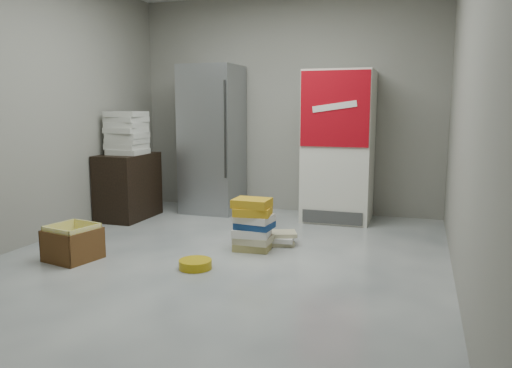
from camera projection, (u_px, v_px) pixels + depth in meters
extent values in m
plane|color=silver|center=(212.00, 265.00, 4.39)|extent=(5.00, 5.00, 0.00)
cube|color=gray|center=(287.00, 105.00, 6.52)|extent=(4.00, 0.04, 2.80)
cube|color=gray|center=(19.00, 104.00, 4.79)|extent=(0.04, 5.00, 2.80)
cube|color=gray|center=(468.00, 103.00, 3.55)|extent=(0.04, 5.00, 2.80)
cube|color=#97999E|center=(213.00, 140.00, 6.52)|extent=(0.70, 0.70, 1.90)
cylinder|color=#333333|center=(225.00, 130.00, 6.06)|extent=(0.02, 0.02, 1.19)
cube|color=silver|center=(339.00, 146.00, 6.01)|extent=(0.80, 0.70, 1.80)
cube|color=#A60813|center=(335.00, 109.00, 5.61)|extent=(0.78, 0.02, 0.85)
cube|color=white|center=(334.00, 107.00, 5.59)|extent=(0.50, 0.01, 0.14)
cube|color=#3F3F3F|center=(332.00, 217.00, 5.80)|extent=(0.70, 0.02, 0.15)
cube|color=black|center=(128.00, 186.00, 6.18)|extent=(0.50, 0.80, 0.80)
cube|color=beige|center=(128.00, 152.00, 6.09)|extent=(0.41, 0.41, 0.06)
cube|color=beige|center=(127.00, 146.00, 6.10)|extent=(0.40, 0.40, 0.06)
cube|color=beige|center=(127.00, 141.00, 6.09)|extent=(0.41, 0.41, 0.06)
cube|color=beige|center=(128.00, 135.00, 6.09)|extent=(0.41, 0.41, 0.06)
cube|color=beige|center=(126.00, 130.00, 6.06)|extent=(0.42, 0.42, 0.06)
cube|color=beige|center=(127.00, 125.00, 6.07)|extent=(0.41, 0.41, 0.06)
cube|color=beige|center=(126.00, 119.00, 6.06)|extent=(0.42, 0.42, 0.06)
cube|color=beige|center=(126.00, 114.00, 6.05)|extent=(0.41, 0.41, 0.06)
cube|color=#9E9255|center=(253.00, 246.00, 4.84)|extent=(0.36, 0.30, 0.07)
cube|color=#BEB48E|center=(253.00, 239.00, 4.82)|extent=(0.34, 0.27, 0.07)
cube|color=silver|center=(252.00, 232.00, 4.81)|extent=(0.36, 0.30, 0.07)
cube|color=navy|center=(255.00, 225.00, 4.80)|extent=(0.36, 0.29, 0.06)
cube|color=silver|center=(254.00, 218.00, 4.79)|extent=(0.37, 0.30, 0.07)
cube|color=gold|center=(253.00, 211.00, 4.77)|extent=(0.37, 0.31, 0.08)
cube|color=gold|center=(252.00, 203.00, 4.76)|extent=(0.35, 0.28, 0.08)
cube|color=#BEB48E|center=(280.00, 242.00, 5.02)|extent=(0.34, 0.31, 0.04)
cube|color=silver|center=(279.00, 239.00, 5.00)|extent=(0.31, 0.26, 0.05)
cube|color=#BEB48E|center=(282.00, 234.00, 5.01)|extent=(0.35, 0.31, 0.04)
cube|color=yellow|center=(74.00, 259.00, 4.53)|extent=(0.45, 0.45, 0.01)
cube|color=brown|center=(90.00, 239.00, 4.68)|extent=(0.39, 0.10, 0.29)
cube|color=brown|center=(55.00, 250.00, 4.34)|extent=(0.39, 0.10, 0.29)
cube|color=brown|center=(59.00, 241.00, 4.61)|extent=(0.10, 0.39, 0.29)
cube|color=brown|center=(88.00, 247.00, 4.41)|extent=(0.10, 0.39, 0.29)
cube|color=yellow|center=(88.00, 238.00, 4.66)|extent=(0.36, 0.09, 0.32)
cube|color=yellow|center=(56.00, 247.00, 4.36)|extent=(0.36, 0.09, 0.32)
cube|color=yellow|center=(60.00, 240.00, 4.60)|extent=(0.09, 0.36, 0.32)
cube|color=yellow|center=(86.00, 245.00, 4.42)|extent=(0.09, 0.36, 0.32)
cylinder|color=#BE9A0E|center=(195.00, 264.00, 4.28)|extent=(0.34, 0.34, 0.08)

